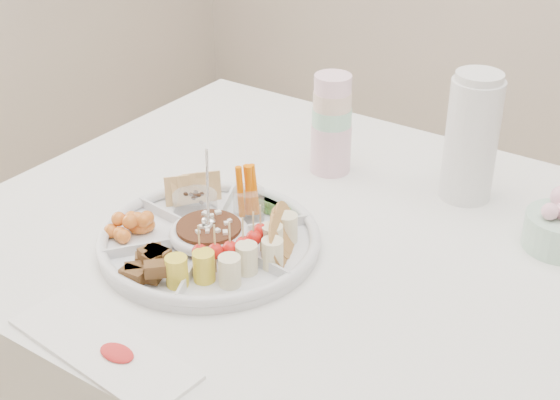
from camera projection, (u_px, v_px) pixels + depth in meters
The scene contains 11 objects.
party_tray at pixel (209, 237), 1.35m from camera, with size 0.38×0.38×0.04m, color white.
bean_dip at pixel (209, 233), 1.34m from camera, with size 0.11×0.11×0.04m, color black.
tortillas at pixel (283, 234), 1.32m from camera, with size 0.10×0.10×0.06m, color #BA7A48, non-canonical shape.
carrot_cucumber at pixel (260, 189), 1.41m from camera, with size 0.11×0.11×0.10m, color #FF7200, non-canonical shape.
pita_raisins at pixel (192, 192), 1.44m from camera, with size 0.11×0.11×0.06m, color #DAAE81, non-canonical shape.
cherries at pixel (137, 223), 1.36m from camera, with size 0.11×0.11×0.05m, color orange, non-canonical shape.
granola_chunks at pixel (151, 262), 1.26m from camera, with size 0.11×0.11×0.05m, color #573513, non-canonical shape.
banana_tomato at pixel (229, 259), 1.22m from camera, with size 0.12×0.12×0.10m, color tan, non-canonical shape.
cup_stack at pixel (332, 119), 1.56m from camera, with size 0.08×0.08×0.23m, color #B8C5B6.
thermos at pixel (472, 136), 1.46m from camera, with size 0.10×0.10×0.26m, color white.
placemat at pixel (102, 348), 1.12m from camera, with size 0.31×0.10×0.01m, color silver.
Camera 1 is at (0.48, -1.02, 1.50)m, focal length 50.00 mm.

